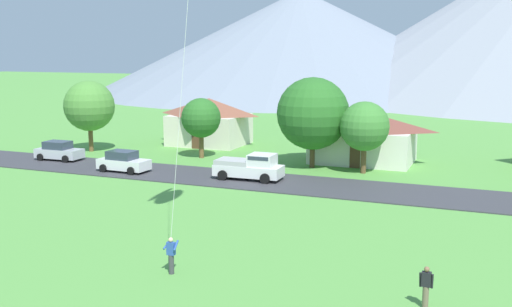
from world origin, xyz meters
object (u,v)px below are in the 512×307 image
(house_leftmost, at_px, (363,136))
(tree_left_of_center, at_px, (89,106))
(parked_car_silver_west_end, at_px, (59,151))
(tree_right_of_center, at_px, (201,118))
(watcher_person, at_px, (426,286))
(tree_near_right, at_px, (313,114))
(house_right_center, at_px, (209,121))
(pickup_truck_white_west_side, at_px, (250,167))
(tree_near_left, at_px, (365,126))
(parked_car_white_mid_west, at_px, (123,162))

(house_leftmost, bearing_deg, tree_left_of_center, -170.21)
(house_leftmost, height_order, parked_car_silver_west_end, house_leftmost)
(tree_right_of_center, relative_size, watcher_person, 3.29)
(house_leftmost, xyz_separation_m, tree_near_right, (-3.42, -4.13, 2.22))
(house_right_center, bearing_deg, pickup_truck_white_west_side, -53.62)
(tree_near_left, bearing_deg, pickup_truck_white_west_side, -141.56)
(tree_right_of_center, distance_m, tree_near_right, 10.79)
(tree_near_left, distance_m, tree_near_right, 4.65)
(house_right_center, height_order, watcher_person, house_right_center)
(tree_near_right, bearing_deg, house_right_center, 149.84)
(parked_car_silver_west_end, relative_size, watcher_person, 2.54)
(pickup_truck_white_west_side, relative_size, watcher_person, 3.14)
(tree_near_left, relative_size, tree_left_of_center, 0.84)
(house_right_center, distance_m, tree_near_right, 15.88)
(house_right_center, height_order, tree_left_of_center, tree_left_of_center)
(house_right_center, bearing_deg, parked_car_white_mid_west, -89.92)
(parked_car_white_mid_west, bearing_deg, pickup_truck_white_west_side, 5.78)
(parked_car_silver_west_end, relative_size, pickup_truck_white_west_side, 0.81)
(tree_near_left, xyz_separation_m, tree_left_of_center, (-26.94, 0.42, 0.65))
(tree_near_right, relative_size, parked_car_silver_west_end, 1.79)
(pickup_truck_white_west_side, bearing_deg, tree_left_of_center, 162.09)
(tree_near_left, distance_m, parked_car_silver_west_end, 27.04)
(house_leftmost, relative_size, pickup_truck_white_west_side, 1.76)
(house_right_center, height_order, parked_car_silver_west_end, house_right_center)
(tree_right_of_center, xyz_separation_m, watcher_person, (22.88, -25.73, -2.79))
(tree_near_right, xyz_separation_m, parked_car_silver_west_end, (-21.93, -5.55, -3.70))
(tree_near_right, distance_m, parked_car_white_mid_west, 16.07)
(tree_near_right, height_order, pickup_truck_white_west_side, tree_near_right)
(house_right_center, xyz_separation_m, tree_near_right, (13.62, -7.91, 2.05))
(tree_left_of_center, xyz_separation_m, watcher_person, (34.56, -24.87, -3.57))
(house_leftmost, xyz_separation_m, parked_car_white_mid_west, (-17.02, -11.85, -1.48))
(watcher_person, bearing_deg, parked_car_white_mid_west, 145.82)
(tree_right_of_center, distance_m, pickup_truck_white_west_side, 10.95)
(pickup_truck_white_west_side, bearing_deg, parked_car_silver_west_end, 176.73)
(house_right_center, xyz_separation_m, tree_near_left, (18.14, -8.67, 1.28))
(tree_left_of_center, bearing_deg, tree_near_right, 0.84)
(house_leftmost, bearing_deg, house_right_center, 167.47)
(tree_near_left, xyz_separation_m, watcher_person, (7.62, -24.45, -2.92))
(house_leftmost, bearing_deg, parked_car_silver_west_end, -159.10)
(house_right_center, relative_size, tree_right_of_center, 1.46)
(house_right_center, xyz_separation_m, tree_left_of_center, (-8.80, -8.24, 1.93))
(tree_left_of_center, relative_size, watcher_person, 4.12)
(tree_left_of_center, xyz_separation_m, tree_right_of_center, (11.68, 0.86, -0.78))
(house_leftmost, height_order, tree_right_of_center, tree_right_of_center)
(tree_near_left, height_order, parked_car_white_mid_west, tree_near_left)
(tree_left_of_center, distance_m, parked_car_white_mid_west, 12.06)
(house_leftmost, distance_m, tree_near_left, 5.21)
(pickup_truck_white_west_side, bearing_deg, parked_car_white_mid_west, -174.22)
(tree_near_left, xyz_separation_m, parked_car_white_mid_west, (-18.11, -6.97, -2.93))
(pickup_truck_white_west_side, xyz_separation_m, watcher_person, (15.04, -18.56, -0.18))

